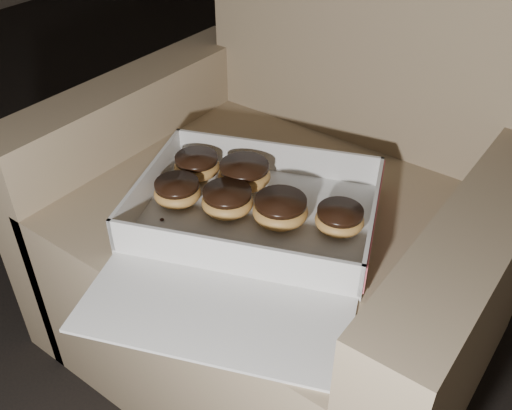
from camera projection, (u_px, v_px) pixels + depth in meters
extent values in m
plane|color=black|center=(126.00, 283.00, 1.34)|extent=(4.50, 4.50, 0.00)
cube|color=#988261|center=(274.00, 271.00, 1.11)|extent=(0.64, 0.64, 0.37)
cube|color=#988261|center=(370.00, 17.00, 1.04)|extent=(0.64, 0.12, 0.46)
cube|color=#988261|center=(144.00, 185.00, 1.23)|extent=(0.11, 0.64, 0.49)
cube|color=#988261|center=(453.00, 331.00, 0.90)|extent=(0.11, 0.64, 0.49)
cube|color=silver|center=(256.00, 217.00, 0.93)|extent=(0.45, 0.40, 0.01)
cube|color=silver|center=(276.00, 157.00, 1.02)|extent=(0.35, 0.14, 0.06)
cube|color=silver|center=(231.00, 257.00, 0.81)|extent=(0.35, 0.14, 0.06)
cube|color=silver|center=(149.00, 184.00, 0.95)|extent=(0.11, 0.27, 0.06)
cube|color=silver|center=(372.00, 220.00, 0.88)|extent=(0.11, 0.27, 0.06)
cube|color=#D25463|center=(375.00, 220.00, 0.87)|extent=(0.10, 0.26, 0.05)
cube|color=silver|center=(213.00, 314.00, 0.77)|extent=(0.40, 0.28, 0.01)
ellipsoid|color=#C98446|center=(178.00, 193.00, 0.95)|extent=(0.08, 0.08, 0.04)
cylinder|color=black|center=(177.00, 185.00, 0.94)|extent=(0.07, 0.07, 0.01)
ellipsoid|color=#C98446|center=(227.00, 202.00, 0.93)|extent=(0.09, 0.09, 0.04)
cylinder|color=black|center=(227.00, 193.00, 0.91)|extent=(0.08, 0.08, 0.01)
ellipsoid|color=#C98446|center=(280.00, 211.00, 0.90)|extent=(0.09, 0.09, 0.04)
cylinder|color=black|center=(281.00, 202.00, 0.89)|extent=(0.08, 0.08, 0.01)
ellipsoid|color=#C98446|center=(339.00, 220.00, 0.89)|extent=(0.08, 0.08, 0.04)
cylinder|color=black|center=(340.00, 212.00, 0.88)|extent=(0.07, 0.07, 0.01)
ellipsoid|color=#C98446|center=(244.00, 176.00, 0.98)|extent=(0.09, 0.09, 0.04)
cylinder|color=black|center=(244.00, 166.00, 0.97)|extent=(0.08, 0.08, 0.01)
ellipsoid|color=#C98446|center=(197.00, 167.00, 1.01)|extent=(0.08, 0.08, 0.04)
cylinder|color=black|center=(196.00, 159.00, 1.00)|extent=(0.08, 0.08, 0.01)
ellipsoid|color=black|center=(239.00, 259.00, 0.84)|extent=(0.01, 0.01, 0.00)
ellipsoid|color=black|center=(162.00, 220.00, 0.92)|extent=(0.01, 0.01, 0.00)
ellipsoid|color=black|center=(240.00, 262.00, 0.84)|extent=(0.01, 0.01, 0.00)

